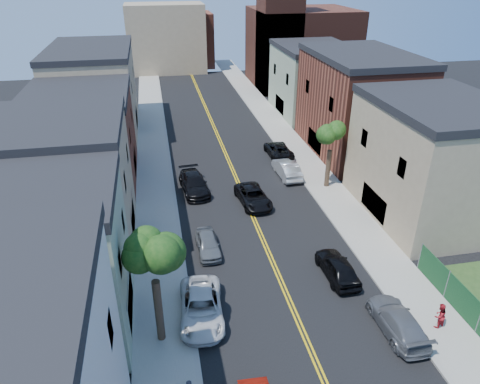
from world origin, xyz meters
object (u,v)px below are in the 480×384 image
black_car_left (194,184)px  grey_car_right (398,321)px  white_pickup (201,307)px  pedestrian_right (440,316)px  dark_car_right_far (278,150)px  black_suv_lane (253,197)px  grey_car_left (208,244)px  black_car_right (338,267)px  silver_car_right (287,169)px

black_car_left → grey_car_right: size_ratio=1.10×
white_pickup → pedestrian_right: bearing=-10.7°
black_car_left → grey_car_right: 21.61m
black_car_left → pedestrian_right: (11.91, -19.68, 0.17)m
dark_car_right_far → pedestrian_right: size_ratio=3.15×
grey_car_right → black_suv_lane: size_ratio=0.98×
dark_car_right_far → grey_car_left: bearing=58.1°
black_car_left → dark_car_right_far: (9.78, 6.59, -0.08)m
black_car_left → dark_car_right_far: bearing=28.5°
grey_car_left → pedestrian_right: (11.90, -10.04, 0.29)m
grey_car_left → black_car_right: black_car_right is taller
dark_car_right_far → grey_car_right: bearing=88.6°
white_pickup → black_car_right: black_car_right is taller
grey_car_left → black_car_left: black_car_left is taller
black_car_right → pedestrian_right: pedestrian_right is taller
white_pickup → black_suv_lane: size_ratio=1.08×
grey_car_left → pedestrian_right: size_ratio=2.43×
black_car_left → silver_car_right: (9.20, 1.45, 0.01)m
grey_car_right → black_suv_lane: grey_car_right is taller
dark_car_right_far → black_suv_lane: 11.08m
silver_car_right → pedestrian_right: size_ratio=3.00×
grey_car_left → grey_car_right: grey_car_right is taller
white_pickup → dark_car_right_far: size_ratio=1.07×
grey_car_right → silver_car_right: silver_car_right is taller
black_car_left → silver_car_right: 9.31m
grey_car_left → black_suv_lane: black_suv_lane is taller
grey_car_right → pedestrian_right: bearing=173.2°
pedestrian_right → black_car_left: bearing=-72.7°
black_suv_lane → pedestrian_right: pedestrian_right is taller
grey_car_left → silver_car_right: silver_car_right is taller
silver_car_right → pedestrian_right: bearing=94.8°
grey_car_left → black_car_left: 9.64m
white_pickup → dark_car_right_far: bearing=68.5°
dark_car_right_far → black_car_left: bearing=33.1°
dark_car_right_far → silver_car_right: bearing=82.7°
white_pickup → black_suv_lane: 14.19m
silver_car_right → dark_car_right_far: (0.58, 5.14, -0.09)m
black_car_left → silver_car_right: size_ratio=1.12×
white_pickup → grey_car_left: bearing=83.6°
grey_car_left → black_car_right: bearing=-30.1°
black_car_left → black_car_right: 16.27m
dark_car_right_far → pedestrian_right: bearing=93.8°
black_car_left → black_car_right: bearing=-65.7°
silver_car_right → dark_car_right_far: silver_car_right is taller
white_pickup → grey_car_left: white_pickup is taller
white_pickup → silver_car_right: bearing=63.7°
black_car_left → dark_car_right_far: size_ratio=1.07×
white_pickup → black_car_right: size_ratio=1.20×
black_car_right → dark_car_right_far: size_ratio=0.88×
white_pickup → pedestrian_right: pedestrian_right is taller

